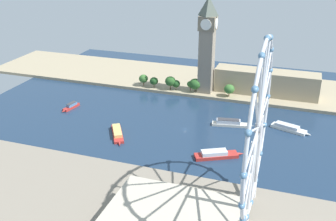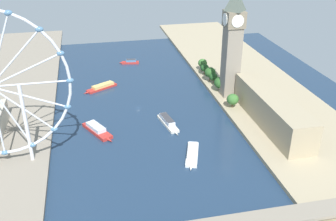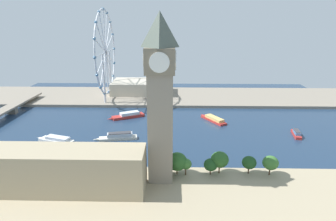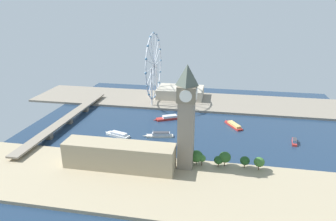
{
  "view_description": "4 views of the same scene",
  "coord_description": "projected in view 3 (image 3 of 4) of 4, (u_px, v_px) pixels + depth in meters",
  "views": [
    {
      "loc": [
        288.21,
        83.77,
        148.87
      ],
      "look_at": [
        -4.88,
        -16.47,
        12.58
      ],
      "focal_mm": 43.0,
      "sensor_mm": 36.0,
      "label": 1
    },
    {
      "loc": [
        38.16,
        298.84,
        149.5
      ],
      "look_at": [
        -19.27,
        33.13,
        11.92
      ],
      "focal_mm": 41.58,
      "sensor_mm": 36.0,
      "label": 2
    },
    {
      "loc": [
        -235.45,
        -11.27,
        91.85
      ],
      "look_at": [
        7.25,
        -5.44,
        16.66
      ],
      "focal_mm": 31.11,
      "sensor_mm": 36.0,
      "label": 3
    },
    {
      "loc": [
        -326.0,
        -33.24,
        143.9
      ],
      "look_at": [
        21.64,
        32.53,
        17.73
      ],
      "focal_mm": 32.42,
      "sensor_mm": 36.0,
      "label": 4
    }
  ],
  "objects": [
    {
      "name": "ferris_wheel",
      "position": [
        106.0,
        53.0,
        329.88
      ],
      "size": [
        98.26,
        3.2,
        102.61
      ],
      "color": "silver",
      "rests_on": "riverbank_right"
    },
    {
      "name": "clock_tower",
      "position": [
        160.0,
        98.0,
        157.3
      ],
      "size": [
        16.81,
        16.81,
        93.74
      ],
      "color": "gray",
      "rests_on": "riverbank_left"
    },
    {
      "name": "tour_boat_4",
      "position": [
        214.0,
        119.0,
        277.2
      ],
      "size": [
        33.32,
        22.4,
        4.51
      ],
      "rotation": [
        0.0,
        0.0,
        0.54
      ],
      "color": "#B22D28",
      "rests_on": "ground_plane"
    },
    {
      "name": "tour_boat_3",
      "position": [
        56.0,
        140.0,
        228.85
      ],
      "size": [
        16.4,
        33.54,
        4.89
      ],
      "rotation": [
        0.0,
        0.0,
        1.25
      ],
      "color": "white",
      "rests_on": "ground_plane"
    },
    {
      "name": "parliament_block",
      "position": [
        52.0,
        170.0,
        156.8
      ],
      "size": [
        22.0,
        100.16,
        23.65
      ],
      "primitive_type": "cube",
      "color": "tan",
      "rests_on": "riverbank_left"
    },
    {
      "name": "riverside_hall",
      "position": [
        140.0,
        87.0,
        372.25
      ],
      "size": [
        46.9,
        70.28,
        15.45
      ],
      "primitive_type": "cube",
      "color": "#BCB29E",
      "rests_on": "riverbank_right"
    },
    {
      "name": "tour_boat_1",
      "position": [
        118.0,
        137.0,
        234.35
      ],
      "size": [
        12.18,
        35.63,
        5.78
      ],
      "rotation": [
        0.0,
        0.0,
        1.75
      ],
      "color": "beige",
      "rests_on": "ground_plane"
    },
    {
      "name": "ground_plane",
      "position": [
        162.0,
        131.0,
        252.28
      ],
      "size": [
        400.04,
        400.04,
        0.0
      ],
      "primitive_type": "plane",
      "color": "#1E334C"
    },
    {
      "name": "riverbank_left",
      "position": [
        151.0,
        214.0,
        141.99
      ],
      "size": [
        90.0,
        520.0,
        3.0
      ],
      "primitive_type": "cube",
      "color": "tan",
      "rests_on": "ground_plane"
    },
    {
      "name": "tree_row_embankment",
      "position": [
        198.0,
        162.0,
        174.13
      ],
      "size": [
        13.31,
        100.05,
        13.88
      ],
      "color": "#513823",
      "rests_on": "riverbank_left"
    },
    {
      "name": "tour_boat_2",
      "position": [
        128.0,
        115.0,
        287.35
      ],
      "size": [
        22.26,
        35.4,
        5.45
      ],
      "rotation": [
        0.0,
        0.0,
        2.05
      ],
      "color": "#B22D28",
      "rests_on": "ground_plane"
    },
    {
      "name": "tour_boat_0",
      "position": [
        296.0,
        133.0,
        242.03
      ],
      "size": [
        22.51,
        7.78,
        5.1
      ],
      "rotation": [
        0.0,
        0.0,
        6.12
      ],
      "color": "#B22D28",
      "rests_on": "ground_plane"
    },
    {
      "name": "riverbank_right",
      "position": [
        166.0,
        97.0,
        361.67
      ],
      "size": [
        90.0,
        520.0,
        3.0
      ],
      "primitive_type": "cube",
      "color": "gray",
      "rests_on": "ground_plane"
    }
  ]
}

